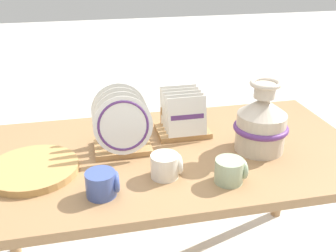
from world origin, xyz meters
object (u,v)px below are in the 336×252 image
at_px(dish_rack_round_plates, 122,128).
at_px(mug_cream_glaze, 166,166).
at_px(mug_sage_glaze, 230,171).
at_px(wicker_charger_stack, 33,169).
at_px(mug_cobalt_glaze, 102,184).
at_px(ceramic_vase, 261,122).
at_px(dish_rack_square_plates, 183,120).

bearing_deg(dish_rack_round_plates, mug_cream_glaze, -60.40).
bearing_deg(mug_sage_glaze, dish_rack_round_plates, 137.76).
distance_m(wicker_charger_stack, mug_cobalt_glaze, 0.30).
bearing_deg(wicker_charger_stack, mug_sage_glaze, -17.21).
height_order(ceramic_vase, dish_rack_square_plates, ceramic_vase).
xyz_separation_m(dish_rack_square_plates, mug_cream_glaze, (-0.14, -0.32, -0.02)).
bearing_deg(ceramic_vase, mug_cream_glaze, -164.06).
bearing_deg(dish_rack_square_plates, ceramic_vase, -39.00).
height_order(ceramic_vase, dish_rack_round_plates, ceramic_vase).
distance_m(dish_rack_round_plates, dish_rack_square_plates, 0.29).
height_order(dish_rack_square_plates, mug_cobalt_glaze, dish_rack_square_plates).
bearing_deg(mug_cream_glaze, dish_rack_round_plates, 119.60).
bearing_deg(ceramic_vase, mug_sage_glaze, -134.91).
height_order(mug_sage_glaze, mug_cream_glaze, same).
relative_size(dish_rack_square_plates, wicker_charger_stack, 0.68).
relative_size(dish_rack_round_plates, wicker_charger_stack, 0.76).
bearing_deg(ceramic_vase, mug_cobalt_glaze, -163.83).
relative_size(dish_rack_square_plates, mug_cream_glaze, 2.05).
bearing_deg(dish_rack_square_plates, dish_rack_round_plates, -159.26).
bearing_deg(dish_rack_round_plates, wicker_charger_stack, -163.83).
xyz_separation_m(mug_sage_glaze, mug_cream_glaze, (-0.21, 0.08, 0.00)).
distance_m(mug_cream_glaze, mug_cobalt_glaze, 0.23).
bearing_deg(mug_cobalt_glaze, wicker_charger_stack, 140.64).
xyz_separation_m(dish_rack_round_plates, mug_cream_glaze, (0.13, -0.22, -0.05)).
bearing_deg(mug_cream_glaze, mug_sage_glaze, -21.16).
relative_size(wicker_charger_stack, mug_cobalt_glaze, 3.00).
bearing_deg(mug_cobalt_glaze, mug_cream_glaze, 16.58).
bearing_deg(dish_rack_square_plates, mug_cream_glaze, -113.62).
bearing_deg(wicker_charger_stack, dish_rack_round_plates, 16.17).
xyz_separation_m(mug_sage_glaze, mug_cobalt_glaze, (-0.43, 0.01, 0.00)).
bearing_deg(wicker_charger_stack, dish_rack_square_plates, 18.24).
bearing_deg(ceramic_vase, dish_rack_square_plates, 141.00).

